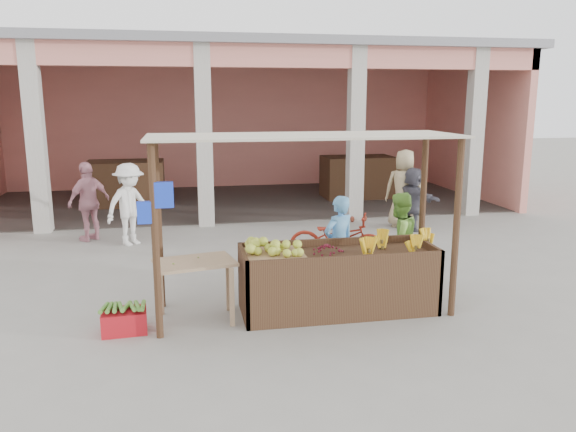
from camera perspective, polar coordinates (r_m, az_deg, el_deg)
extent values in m
plane|color=gray|center=(7.69, 1.37, -9.81)|extent=(60.00, 60.00, 0.00)
cube|color=#EA8A7A|center=(18.46, -6.16, 9.20)|extent=(14.00, 0.20, 4.00)
cube|color=#EA8A7A|center=(17.64, 17.91, 8.58)|extent=(0.20, 6.00, 4.00)
cube|color=#EA8A7A|center=(12.76, -4.11, 15.93)|extent=(14.00, 0.30, 0.50)
cube|color=gray|center=(15.61, -5.42, 16.45)|extent=(14.40, 6.40, 0.20)
cube|color=beige|center=(13.01, -24.24, 7.14)|extent=(0.35, 0.35, 4.00)
cube|color=beige|center=(12.67, -8.53, 7.94)|extent=(0.35, 0.35, 4.00)
cube|color=beige|center=(13.28, 6.89, 8.16)|extent=(0.35, 0.35, 4.00)
cube|color=beige|center=(14.48, 18.39, 7.95)|extent=(0.35, 0.35, 4.00)
cube|color=#48311D|center=(15.71, -16.13, 3.21)|extent=(2.00, 1.20, 1.20)
cube|color=#48311D|center=(16.43, 7.10, 3.95)|extent=(2.00, 1.20, 1.20)
cube|color=#48311D|center=(7.67, 5.07, -6.73)|extent=(2.60, 0.95, 0.80)
cylinder|color=#48311D|center=(6.75, -13.31, -2.74)|extent=(0.09, 0.09, 2.35)
cylinder|color=#48311D|center=(7.58, 16.72, -1.33)|extent=(0.09, 0.09, 2.35)
cylinder|color=#48311D|center=(7.77, -13.01, -0.81)|extent=(0.09, 0.09, 2.35)
cylinder|color=#48311D|center=(8.50, 13.49, 0.25)|extent=(0.09, 0.09, 2.35)
cube|color=beige|center=(7.25, 1.72, 8.15)|extent=(4.00, 1.35, 0.03)
cube|color=blue|center=(6.63, -12.51, 2.12)|extent=(0.22, 0.08, 0.30)
cube|color=blue|center=(6.67, -14.32, 0.35)|extent=(0.18, 0.07, 0.26)
cube|color=#9A744F|center=(7.34, -1.58, -4.03)|extent=(0.81, 0.70, 0.06)
ellipsoid|color=#EDE645|center=(7.31, -1.58, -3.23)|extent=(0.69, 0.60, 0.15)
ellipsoid|color=maroon|center=(7.53, 3.96, -3.30)|extent=(0.46, 0.38, 0.15)
cube|color=tan|center=(7.30, -9.48, -4.67)|extent=(1.11, 0.85, 0.04)
cube|color=tan|center=(7.16, -12.92, -8.51)|extent=(0.06, 0.06, 0.76)
cube|color=tan|center=(7.18, -5.71, -8.22)|extent=(0.06, 0.06, 0.76)
cube|color=tan|center=(7.69, -12.78, -7.07)|extent=(0.06, 0.06, 0.76)
cube|color=tan|center=(7.71, -6.10, -6.80)|extent=(0.06, 0.06, 0.76)
cube|color=#B0121B|center=(7.34, -16.28, -10.22)|extent=(0.56, 0.42, 0.28)
ellipsoid|color=maroon|center=(13.15, 6.57, 0.55)|extent=(0.40, 0.40, 0.55)
ellipsoid|color=maroon|center=(13.29, 7.84, 0.64)|extent=(0.40, 0.40, 0.55)
imported|color=#589FDE|center=(8.32, 5.17, -2.54)|extent=(0.71, 0.63, 1.55)
imported|color=#7FBF45|center=(8.69, 11.15, -2.16)|extent=(0.85, 0.70, 1.54)
imported|color=maroon|center=(9.77, 5.01, -2.25)|extent=(1.27, 1.87, 0.93)
imported|color=silver|center=(11.37, -15.81, 1.46)|extent=(1.22, 1.14, 1.74)
imported|color=#C5828F|center=(11.97, -19.58, 1.65)|extent=(1.10, 1.09, 1.72)
imported|color=tan|center=(12.74, 11.73, 3.16)|extent=(1.11, 0.97, 1.93)
imported|color=#474551|center=(12.50, 12.55, 1.87)|extent=(1.01, 1.46, 1.46)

